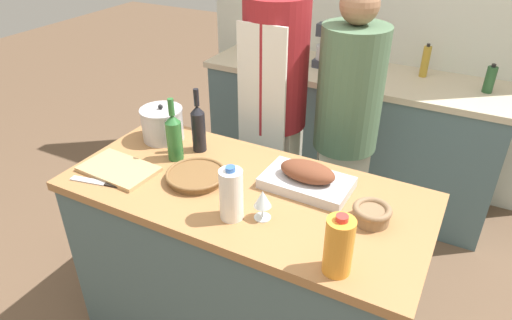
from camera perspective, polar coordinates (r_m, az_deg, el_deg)
The scene contains 19 objects.
kitchen_island at distance 2.20m, azimuth -1.35°, elevation -13.40°, with size 1.53×0.72×0.92m.
back_counter at distance 3.35m, azimuth 11.40°, elevation 3.18°, with size 2.03×0.60×0.94m.
back_wall at distance 3.40m, azimuth 14.76°, elevation 17.73°, with size 2.53×0.10×2.55m.
roasting_pan at distance 1.90m, azimuth 6.39°, elevation -2.28°, with size 0.37×0.23×0.12m.
wicker_basket at distance 1.96m, azimuth -7.50°, elevation -1.94°, with size 0.26×0.26×0.04m.
cutting_board at distance 2.10m, azimuth -16.78°, elevation -1.10°, with size 0.34×0.22×0.02m.
stock_pot at distance 2.29m, azimuth -11.62°, elevation 4.44°, with size 0.21×0.21×0.19m.
mixing_bowl at distance 1.76m, azimuth 14.27°, elevation -6.47°, with size 0.15×0.15×0.07m.
juice_jug at distance 1.49m, azimuth 10.30°, elevation -10.51°, with size 0.09×0.09×0.22m.
milk_jug at distance 1.69m, azimuth -3.11°, elevation -4.29°, with size 0.09×0.09×0.22m.
wine_bottle_green at distance 2.09m, azimuth -10.21°, elevation 3.00°, with size 0.07×0.07×0.30m.
wine_bottle_dark at distance 2.14m, azimuth -7.22°, elevation 4.13°, with size 0.07×0.07×0.31m.
wine_glass_left at distance 1.70m, azimuth 0.83°, elevation -4.99°, with size 0.07×0.07×0.12m.
knife_chef at distance 2.04m, azimuth -18.82°, elevation -2.72°, with size 0.27×0.08×0.01m.
stand_mixer at distance 3.20m, azimuth 9.09°, elevation 13.48°, with size 0.18×0.14×0.29m.
condiment_bottle_tall at distance 3.19m, azimuth 20.41°, elevation 11.48°, with size 0.05×0.05×0.22m.
condiment_bottle_short at distance 3.08m, azimuth 27.21°, elevation 8.95°, with size 0.06×0.06×0.18m.
person_cook_aproned at distance 2.55m, azimuth 2.33°, elevation 7.17°, with size 0.35×0.35×1.75m.
person_cook_guest at distance 2.49m, azimuth 11.19°, elevation 4.15°, with size 0.34×0.34×1.62m.
Camera 1 is at (0.78, -1.37, 1.99)m, focal length 32.00 mm.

